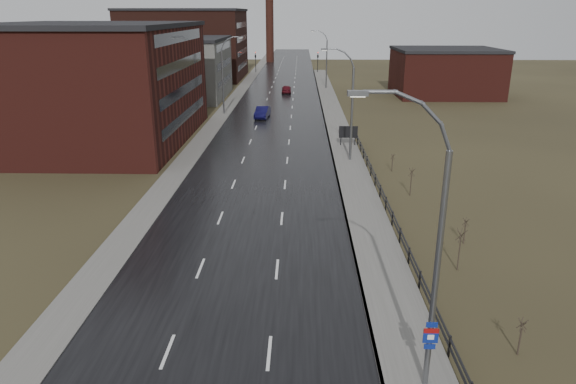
{
  "coord_description": "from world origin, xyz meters",
  "views": [
    {
      "loc": [
        3.61,
        -15.35,
        14.49
      ],
      "look_at": [
        2.82,
        17.56,
        3.0
      ],
      "focal_mm": 32.0,
      "sensor_mm": 36.0,
      "label": 1
    }
  ],
  "objects_px": {
    "streetlight_main": "(430,253)",
    "car_far": "(286,89)",
    "billboard": "(348,133)",
    "car_near": "(262,113)"
  },
  "relations": [
    {
      "from": "car_far",
      "to": "billboard",
      "type": "bearing_deg",
      "value": 100.25
    },
    {
      "from": "car_far",
      "to": "car_near",
      "type": "bearing_deg",
      "value": 82.63
    },
    {
      "from": "car_near",
      "to": "car_far",
      "type": "bearing_deg",
      "value": 89.0
    },
    {
      "from": "streetlight_main",
      "to": "car_far",
      "type": "relative_size",
      "value": 2.7
    },
    {
      "from": "billboard",
      "to": "car_near",
      "type": "height_order",
      "value": "billboard"
    },
    {
      "from": "billboard",
      "to": "car_far",
      "type": "xyz_separation_m",
      "value": [
        -8.17,
        41.5,
        -0.88
      ]
    },
    {
      "from": "billboard",
      "to": "car_far",
      "type": "bearing_deg",
      "value": 101.13
    },
    {
      "from": "car_near",
      "to": "car_far",
      "type": "relative_size",
      "value": 1.11
    },
    {
      "from": "streetlight_main",
      "to": "car_far",
      "type": "distance_m",
      "value": 82.17
    },
    {
      "from": "streetlight_main",
      "to": "billboard",
      "type": "height_order",
      "value": "streetlight_main"
    }
  ]
}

